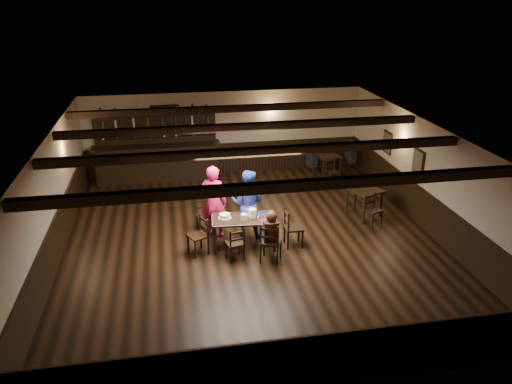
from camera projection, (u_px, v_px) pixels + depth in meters
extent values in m
plane|color=black|center=(251.00, 240.00, 12.27)|extent=(10.00, 10.00, 0.00)
cube|color=beige|center=(225.00, 133.00, 16.30)|extent=(9.00, 0.02, 2.70)
cube|color=beige|center=(310.00, 317.00, 7.20)|extent=(9.00, 0.02, 2.70)
cube|color=beige|center=(51.00, 203.00, 11.01)|extent=(0.02, 10.00, 2.70)
cube|color=beige|center=(428.00, 177.00, 12.50)|extent=(0.02, 10.00, 2.70)
cube|color=silver|center=(251.00, 134.00, 11.24)|extent=(9.00, 10.00, 0.02)
cube|color=black|center=(226.00, 158.00, 16.60)|extent=(9.00, 0.04, 1.00)
cube|color=black|center=(307.00, 362.00, 7.56)|extent=(9.00, 0.04, 1.00)
cube|color=black|center=(58.00, 237.00, 11.34)|extent=(0.04, 10.00, 1.00)
cube|color=black|center=(422.00, 208.00, 12.82)|extent=(0.04, 10.00, 1.00)
cube|color=black|center=(165.00, 121.00, 15.77)|extent=(0.90, 0.03, 1.00)
cube|color=black|center=(165.00, 121.00, 15.75)|extent=(0.80, 0.02, 0.90)
cube|color=black|center=(419.00, 161.00, 12.85)|extent=(0.03, 0.55, 0.65)
cube|color=#72664C|center=(418.00, 161.00, 12.85)|extent=(0.02, 0.45, 0.55)
cube|color=black|center=(387.00, 142.00, 14.60)|extent=(0.03, 0.55, 0.65)
cube|color=#72664C|center=(387.00, 142.00, 14.59)|extent=(0.02, 0.45, 0.55)
cube|color=black|center=(281.00, 187.00, 8.55)|extent=(8.90, 0.18, 0.18)
cube|color=black|center=(259.00, 151.00, 10.37)|extent=(8.90, 0.18, 0.18)
cube|color=black|center=(244.00, 127.00, 12.18)|extent=(8.90, 0.18, 0.18)
cube|color=black|center=(233.00, 109.00, 14.00)|extent=(8.90, 0.18, 0.18)
cube|color=black|center=(215.00, 241.00, 11.46)|extent=(0.06, 0.06, 0.71)
cube|color=black|center=(214.00, 229.00, 12.04)|extent=(0.06, 0.06, 0.71)
cube|color=black|center=(275.00, 238.00, 11.60)|extent=(0.06, 0.06, 0.71)
cube|color=black|center=(271.00, 226.00, 12.18)|extent=(0.06, 0.06, 0.71)
cube|color=black|center=(244.00, 219.00, 11.68)|extent=(1.55, 0.85, 0.04)
cube|color=#A5A8AD|center=(242.00, 213.00, 12.01)|extent=(1.50, 0.13, 0.04)
cube|color=#A5A8AD|center=(245.00, 226.00, 11.35)|extent=(1.50, 0.13, 0.04)
cube|color=#A5A8AD|center=(275.00, 218.00, 11.76)|extent=(0.08, 0.75, 0.04)
cube|color=#A5A8AD|center=(212.00, 221.00, 11.60)|extent=(0.08, 0.75, 0.04)
cube|color=black|center=(239.00, 247.00, 11.54)|extent=(0.04, 0.04, 0.39)
cube|color=black|center=(244.00, 253.00, 11.28)|extent=(0.04, 0.04, 0.39)
cube|color=black|center=(226.00, 250.00, 11.41)|extent=(0.04, 0.04, 0.39)
cube|color=black|center=(231.00, 256.00, 11.15)|extent=(0.04, 0.04, 0.39)
cube|color=black|center=(235.00, 243.00, 11.26)|extent=(0.46, 0.44, 0.04)
cube|color=black|center=(237.00, 238.00, 11.06)|extent=(0.38, 0.12, 0.41)
cube|color=black|center=(237.00, 240.00, 11.07)|extent=(0.32, 0.10, 0.05)
cube|color=black|center=(237.00, 233.00, 11.01)|extent=(0.32, 0.10, 0.05)
cube|color=black|center=(281.00, 249.00, 11.40)|extent=(0.05, 0.05, 0.46)
cube|color=black|center=(278.00, 256.00, 11.07)|extent=(0.05, 0.05, 0.46)
cube|color=black|center=(264.00, 247.00, 11.48)|extent=(0.05, 0.05, 0.46)
cube|color=black|center=(261.00, 254.00, 11.15)|extent=(0.05, 0.05, 0.46)
cube|color=black|center=(271.00, 242.00, 11.18)|extent=(0.58, 0.57, 0.04)
cube|color=black|center=(269.00, 236.00, 10.92)|extent=(0.43, 0.22, 0.48)
cube|color=black|center=(269.00, 238.00, 10.94)|extent=(0.36, 0.18, 0.05)
cube|color=black|center=(269.00, 230.00, 10.87)|extent=(0.36, 0.18, 0.05)
cube|color=black|center=(188.00, 244.00, 11.64)|extent=(0.05, 0.05, 0.43)
cube|color=black|center=(201.00, 240.00, 11.82)|extent=(0.05, 0.05, 0.43)
cube|color=black|center=(195.00, 250.00, 11.36)|extent=(0.05, 0.05, 0.43)
cube|color=black|center=(208.00, 246.00, 11.54)|extent=(0.05, 0.05, 0.43)
cube|color=black|center=(198.00, 236.00, 11.50)|extent=(0.54, 0.55, 0.04)
cube|color=black|center=(204.00, 225.00, 11.50)|extent=(0.20, 0.40, 0.45)
cube|color=black|center=(204.00, 227.00, 11.52)|extent=(0.17, 0.34, 0.05)
cube|color=black|center=(204.00, 220.00, 11.45)|extent=(0.17, 0.34, 0.05)
cube|color=black|center=(303.00, 240.00, 11.80)|extent=(0.04, 0.04, 0.45)
cube|color=black|center=(288.00, 241.00, 11.74)|extent=(0.04, 0.04, 0.45)
cube|color=black|center=(299.00, 233.00, 12.14)|extent=(0.04, 0.04, 0.45)
cube|color=black|center=(284.00, 234.00, 12.08)|extent=(0.04, 0.04, 0.45)
cube|color=black|center=(294.00, 228.00, 11.85)|extent=(0.42, 0.44, 0.04)
cube|color=black|center=(287.00, 219.00, 11.73)|extent=(0.04, 0.44, 0.47)
cube|color=black|center=(287.00, 221.00, 11.75)|extent=(0.03, 0.38, 0.05)
cube|color=black|center=(287.00, 214.00, 11.67)|extent=(0.03, 0.38, 0.05)
cube|color=black|center=(200.00, 227.00, 12.52)|extent=(0.04, 0.04, 0.39)
cube|color=black|center=(197.00, 221.00, 12.79)|extent=(0.04, 0.04, 0.39)
cube|color=black|center=(212.00, 225.00, 12.62)|extent=(0.04, 0.04, 0.39)
cube|color=black|center=(209.00, 220.00, 12.89)|extent=(0.04, 0.04, 0.39)
cube|color=black|center=(204.00, 215.00, 12.62)|extent=(0.43, 0.42, 0.04)
cube|color=black|center=(203.00, 206.00, 12.68)|extent=(0.38, 0.09, 0.41)
cube|color=black|center=(203.00, 207.00, 12.69)|extent=(0.33, 0.07, 0.05)
cube|color=black|center=(202.00, 201.00, 12.63)|extent=(0.33, 0.07, 0.05)
imported|color=#E0127C|center=(213.00, 201.00, 12.16)|extent=(0.79, 0.68, 1.84)
imported|color=navy|center=(247.00, 203.00, 12.22)|extent=(1.02, 0.93, 1.71)
cube|color=black|center=(270.00, 238.00, 11.27)|extent=(0.31, 0.31, 0.13)
cube|color=black|center=(271.00, 231.00, 11.08)|extent=(0.33, 0.19, 0.46)
cylinder|color=black|center=(271.00, 223.00, 11.00)|extent=(0.10, 0.33, 0.33)
sphere|color=#D8A384|center=(271.00, 217.00, 10.94)|extent=(0.20, 0.20, 0.20)
sphere|color=#33180B|center=(271.00, 217.00, 10.91)|extent=(0.25, 0.25, 0.25)
cone|color=#33180B|center=(272.00, 235.00, 10.97)|extent=(0.19, 0.19, 0.58)
cylinder|color=white|center=(225.00, 217.00, 11.70)|extent=(0.31, 0.31, 0.01)
cylinder|color=white|center=(225.00, 215.00, 11.68)|extent=(0.25, 0.25, 0.08)
cylinder|color=silver|center=(225.00, 216.00, 11.69)|extent=(0.26, 0.26, 0.04)
cylinder|color=white|center=(244.00, 217.00, 11.57)|extent=(0.15, 0.15, 0.15)
cylinder|color=white|center=(253.00, 213.00, 11.68)|extent=(0.18, 0.18, 0.22)
cylinder|color=#A5A8AD|center=(246.00, 215.00, 11.81)|extent=(0.06, 0.06, 0.03)
sphere|color=orange|center=(246.00, 214.00, 11.80)|extent=(0.03, 0.03, 0.03)
cylinder|color=silver|center=(258.00, 218.00, 11.58)|extent=(0.04, 0.04, 0.09)
cylinder|color=#A5A8AD|center=(259.00, 217.00, 11.62)|extent=(0.04, 0.04, 0.10)
cylinder|color=silver|center=(254.00, 214.00, 11.79)|extent=(0.06, 0.06, 0.10)
cube|color=maroon|center=(265.00, 220.00, 11.60)|extent=(0.35, 0.30, 0.00)
cube|color=#101752|center=(265.00, 215.00, 11.85)|extent=(0.39, 0.31, 0.00)
cube|color=black|center=(158.00, 163.00, 15.92)|extent=(3.80, 0.60, 1.10)
cube|color=black|center=(157.00, 146.00, 15.70)|extent=(4.00, 0.70, 0.05)
cube|color=black|center=(157.00, 144.00, 15.95)|extent=(3.80, 0.10, 2.20)
cube|color=black|center=(156.00, 138.00, 15.77)|extent=(3.70, 0.22, 0.03)
cube|color=black|center=(155.00, 127.00, 15.63)|extent=(3.70, 0.22, 0.03)
cube|color=black|center=(154.00, 116.00, 15.50)|extent=(3.70, 0.22, 0.03)
cube|color=black|center=(365.00, 190.00, 13.35)|extent=(1.01, 1.01, 0.04)
cube|color=black|center=(364.00, 210.00, 13.09)|extent=(0.05, 0.05, 0.71)
cube|color=black|center=(347.00, 201.00, 13.59)|extent=(0.05, 0.05, 0.71)
cube|color=black|center=(381.00, 204.00, 13.40)|extent=(0.05, 0.05, 0.71)
cube|color=black|center=(364.00, 196.00, 13.90)|extent=(0.05, 0.05, 0.71)
cube|color=black|center=(327.00, 156.00, 16.06)|extent=(0.92, 0.92, 0.04)
cube|color=black|center=(323.00, 171.00, 15.82)|extent=(0.05, 0.05, 0.71)
cube|color=black|center=(313.00, 165.00, 16.35)|extent=(0.05, 0.05, 0.71)
cube|color=black|center=(340.00, 168.00, 16.05)|extent=(0.05, 0.05, 0.71)
cube|color=black|center=(329.00, 163.00, 16.58)|extent=(0.05, 0.05, 0.71)
cube|color=black|center=(312.00, 159.00, 15.81)|extent=(0.30, 0.40, 0.51)
sphere|color=#D8A384|center=(312.00, 148.00, 15.68)|extent=(0.19, 0.19, 0.19)
sphere|color=black|center=(312.00, 147.00, 15.67)|extent=(0.20, 0.20, 0.20)
cube|color=black|center=(350.00, 154.00, 16.19)|extent=(0.31, 0.41, 0.53)
sphere|color=#D8A384|center=(351.00, 143.00, 16.05)|extent=(0.20, 0.20, 0.20)
sphere|color=black|center=(351.00, 143.00, 16.04)|extent=(0.22, 0.22, 0.22)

